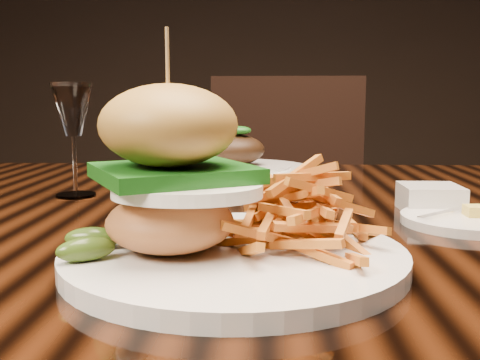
{
  "coord_description": "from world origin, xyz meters",
  "views": [
    {
      "loc": [
        -0.0,
        -0.71,
        0.89
      ],
      "look_at": [
        -0.03,
        -0.18,
        0.81
      ],
      "focal_mm": 42.0,
      "sensor_mm": 36.0,
      "label": 1
    }
  ],
  "objects_px": {
    "far_dish": "(234,168)",
    "chair_far": "(286,218)",
    "wine_glass": "(73,114)",
    "dining_table": "(265,263)",
    "burger_plate": "(227,207)"
  },
  "relations": [
    {
      "from": "far_dish",
      "to": "chair_far",
      "type": "relative_size",
      "value": 0.29
    },
    {
      "from": "wine_glass",
      "to": "chair_far",
      "type": "distance_m",
      "value": 0.95
    },
    {
      "from": "dining_table",
      "to": "chair_far",
      "type": "height_order",
      "value": "chair_far"
    },
    {
      "from": "chair_far",
      "to": "wine_glass",
      "type": "bearing_deg",
      "value": -109.82
    },
    {
      "from": "far_dish",
      "to": "chair_far",
      "type": "distance_m",
      "value": 0.69
    },
    {
      "from": "far_dish",
      "to": "chair_far",
      "type": "height_order",
      "value": "chair_far"
    },
    {
      "from": "wine_glass",
      "to": "chair_far",
      "type": "bearing_deg",
      "value": 68.43
    },
    {
      "from": "burger_plate",
      "to": "chair_far",
      "type": "bearing_deg",
      "value": 68.57
    },
    {
      "from": "dining_table",
      "to": "far_dish",
      "type": "bearing_deg",
      "value": 102.07
    },
    {
      "from": "dining_table",
      "to": "chair_far",
      "type": "bearing_deg",
      "value": 85.95
    },
    {
      "from": "dining_table",
      "to": "burger_plate",
      "type": "distance_m",
      "value": 0.29
    },
    {
      "from": "burger_plate",
      "to": "far_dish",
      "type": "bearing_deg",
      "value": 75.8
    },
    {
      "from": "far_dish",
      "to": "burger_plate",
      "type": "bearing_deg",
      "value": -87.51
    },
    {
      "from": "burger_plate",
      "to": "wine_glass",
      "type": "bearing_deg",
      "value": 109.83
    },
    {
      "from": "burger_plate",
      "to": "wine_glass",
      "type": "height_order",
      "value": "burger_plate"
    }
  ]
}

